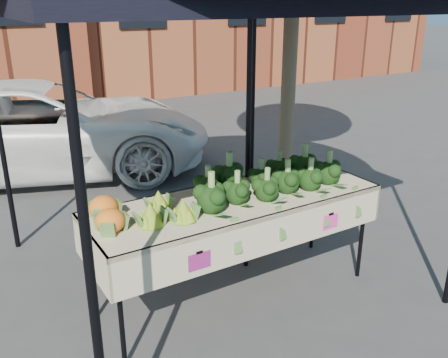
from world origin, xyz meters
TOP-DOWN VIEW (x-y plane):
  - ground at (0.00, 0.00)m, footprint 90.00×90.00m
  - table at (-0.20, 0.08)m, footprint 2.40×0.81m
  - canopy at (-0.20, 0.53)m, footprint 3.16×3.16m
  - broccoli_heap at (0.08, 0.10)m, footprint 1.38×0.58m
  - romanesco_cluster at (-0.86, 0.06)m, footprint 0.44×0.48m
  - cauliflower_pair at (-1.23, 0.14)m, footprint 0.24×0.44m
  - vehicle at (-0.86, 4.20)m, footprint 1.96×2.50m
  - street_tree at (1.31, 1.37)m, footprint 2.42×2.42m

SIDE VIEW (x-z plane):
  - ground at x=0.00m, z-range 0.00..0.00m
  - table at x=-0.20m, z-range 0.00..0.90m
  - cauliflower_pair at x=-1.23m, z-range 0.90..1.09m
  - romanesco_cluster at x=-0.86m, z-range 0.90..1.11m
  - broccoli_heap at x=0.08m, z-range 0.90..1.17m
  - canopy at x=-0.20m, z-range 0.00..2.74m
  - vehicle at x=-0.86m, z-range 0.00..4.76m
  - street_tree at x=1.31m, z-range 0.00..4.77m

